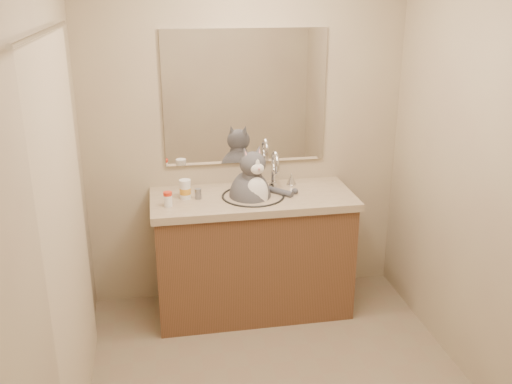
# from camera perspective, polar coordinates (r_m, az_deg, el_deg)

# --- Properties ---
(room) EXTENTS (2.22, 2.52, 2.42)m
(room) POSITION_cam_1_polar(r_m,az_deg,el_deg) (2.76, 3.09, -0.32)
(room) COLOR #817159
(room) RESTS_ON ground
(vanity) EXTENTS (1.34, 0.59, 1.12)m
(vanity) POSITION_cam_1_polar(r_m,az_deg,el_deg) (3.93, -0.33, -5.91)
(vanity) COLOR brown
(vanity) RESTS_ON ground
(mirror) EXTENTS (1.10, 0.02, 0.90)m
(mirror) POSITION_cam_1_polar(r_m,az_deg,el_deg) (3.87, -1.07, 9.42)
(mirror) COLOR white
(mirror) RESTS_ON room
(shower_curtain) EXTENTS (0.02, 1.30, 1.93)m
(shower_curtain) POSITION_cam_1_polar(r_m,az_deg,el_deg) (2.88, -18.28, -4.07)
(shower_curtain) COLOR beige
(shower_curtain) RESTS_ON ground
(cat) EXTENTS (0.46, 0.37, 0.55)m
(cat) POSITION_cam_1_polar(r_m,az_deg,el_deg) (3.74, -0.49, -0.16)
(cat) COLOR #4C4C51
(cat) RESTS_ON vanity
(pill_bottle_redcap) EXTENTS (0.06, 0.06, 0.10)m
(pill_bottle_redcap) POSITION_cam_1_polar(r_m,az_deg,el_deg) (3.61, -8.80, -0.71)
(pill_bottle_redcap) COLOR white
(pill_bottle_redcap) RESTS_ON vanity
(pill_bottle_orange) EXTENTS (0.09, 0.09, 0.13)m
(pill_bottle_orange) POSITION_cam_1_polar(r_m,az_deg,el_deg) (3.72, -7.09, 0.25)
(pill_bottle_orange) COLOR white
(pill_bottle_orange) RESTS_ON vanity
(grey_canister) EXTENTS (0.05, 0.05, 0.07)m
(grey_canister) POSITION_cam_1_polar(r_m,az_deg,el_deg) (3.72, -5.81, -0.18)
(grey_canister) COLOR slate
(grey_canister) RESTS_ON vanity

